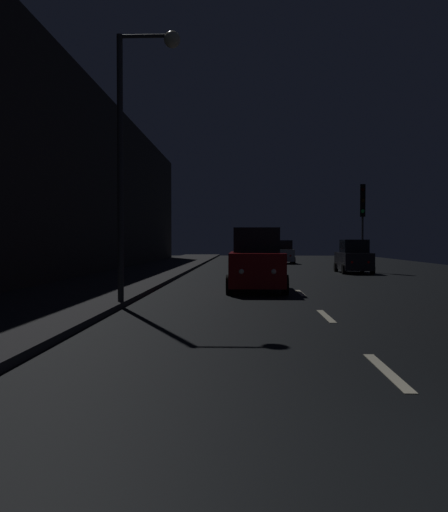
% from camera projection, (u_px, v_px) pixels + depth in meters
% --- Properties ---
extents(ground, '(27.06, 84.00, 0.02)m').
position_uv_depth(ground, '(281.00, 275.00, 28.86)').
color(ground, black).
extents(sidewalk_left, '(4.40, 84.00, 0.15)m').
position_uv_depth(sidewalk_left, '(143.00, 274.00, 29.13)').
color(sidewalk_left, '#28282B').
rests_on(sidewalk_left, ground).
extents(building_facade_left, '(0.80, 63.00, 9.92)m').
position_uv_depth(building_facade_left, '(73.00, 173.00, 25.61)').
color(building_facade_left, '#2D2B28').
rests_on(building_facade_left, ground).
extents(lane_centerline, '(0.16, 20.58, 0.01)m').
position_uv_depth(lane_centerline, '(309.00, 301.00, 16.20)').
color(lane_centerline, beige).
rests_on(lane_centerline, ground).
extents(traffic_light_far_right, '(0.36, 0.48, 5.14)m').
position_uv_depth(traffic_light_far_right, '(363.00, 208.00, 32.26)').
color(traffic_light_far_right, '#38383A').
rests_on(traffic_light_far_right, ground).
extents(streetlamp_overhead, '(1.70, 0.44, 7.32)m').
position_uv_depth(streetlamp_overhead, '(137.00, 126.00, 14.58)').
color(streetlamp_overhead, '#2D2D30').
rests_on(streetlamp_overhead, ground).
extents(car_approaching_headlights, '(2.06, 4.46, 2.25)m').
position_uv_depth(car_approaching_headlights, '(256.00, 262.00, 19.69)').
color(car_approaching_headlights, maroon).
rests_on(car_approaching_headlights, ground).
extents(car_distant_taillights, '(1.74, 3.76, 1.89)m').
position_uv_depth(car_distant_taillights, '(283.00, 253.00, 44.65)').
color(car_distant_taillights, '#A5A8AD').
rests_on(car_distant_taillights, ground).
extents(car_parked_right_far, '(1.73, 3.74, 1.88)m').
position_uv_depth(car_parked_right_far, '(354.00, 258.00, 30.91)').
color(car_parked_right_far, black).
rests_on(car_parked_right_far, ground).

